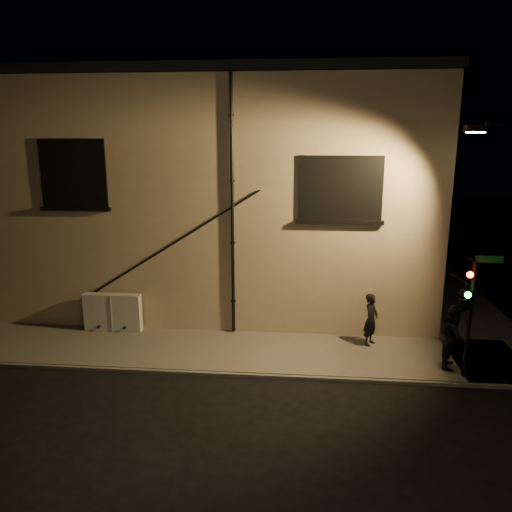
# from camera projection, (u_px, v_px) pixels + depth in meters

# --- Properties ---
(ground) EXTENTS (90.00, 90.00, 0.00)m
(ground) POSITION_uv_depth(u_px,v_px,m) (283.00, 378.00, 13.93)
(ground) COLOR black
(sidewalk) EXTENTS (21.00, 16.00, 0.12)m
(sidewalk) POSITION_uv_depth(u_px,v_px,m) (322.00, 321.00, 18.05)
(sidewalk) COLOR #58554F
(sidewalk) RESTS_ON ground
(building) EXTENTS (16.20, 12.23, 8.80)m
(building) POSITION_uv_depth(u_px,v_px,m) (224.00, 187.00, 21.88)
(building) COLOR tan
(building) RESTS_ON ground
(utility_cabinet) EXTENTS (1.95, 0.33, 1.28)m
(utility_cabinet) POSITION_uv_depth(u_px,v_px,m) (113.00, 312.00, 16.90)
(utility_cabinet) COLOR #B6B3AD
(utility_cabinet) RESTS_ON sidewalk
(pedestrian_a) EXTENTS (0.65, 0.73, 1.67)m
(pedestrian_a) POSITION_uv_depth(u_px,v_px,m) (371.00, 319.00, 15.69)
(pedestrian_a) COLOR black
(pedestrian_a) RESTS_ON sidewalk
(pedestrian_b) EXTENTS (0.94, 1.07, 1.85)m
(pedestrian_b) POSITION_uv_depth(u_px,v_px,m) (454.00, 336.00, 14.14)
(pedestrian_b) COLOR black
(pedestrian_b) RESTS_ON sidewalk
(traffic_signal) EXTENTS (1.30, 2.02, 3.42)m
(traffic_signal) POSITION_uv_depth(u_px,v_px,m) (465.00, 298.00, 13.17)
(traffic_signal) COLOR black
(traffic_signal) RESTS_ON sidewalk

